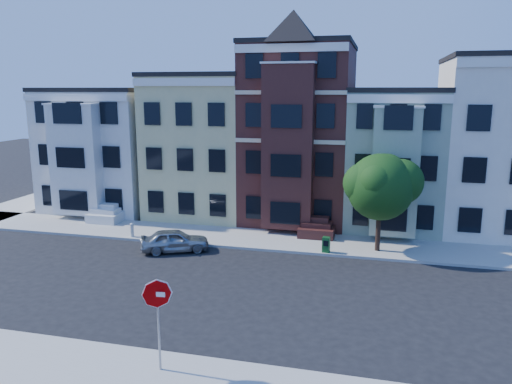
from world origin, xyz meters
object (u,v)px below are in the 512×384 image
(newspaper_box, at_px, (326,245))
(fire_hydrant, at_px, (132,231))
(parked_car, at_px, (175,240))
(street_tree, at_px, (380,191))
(stop_sign, at_px, (158,319))

(newspaper_box, distance_m, fire_hydrant, 12.09)
(newspaper_box, bearing_deg, parked_car, -162.05)
(street_tree, distance_m, parked_car, 12.00)
(fire_hydrant, distance_m, stop_sign, 15.80)
(street_tree, bearing_deg, parked_car, -167.18)
(parked_car, height_order, fire_hydrant, parked_car)
(parked_car, bearing_deg, street_tree, -101.54)
(stop_sign, bearing_deg, fire_hydrant, 115.39)
(parked_car, height_order, newspaper_box, parked_car)
(street_tree, bearing_deg, stop_sign, -115.23)
(fire_hydrant, bearing_deg, stop_sign, -59.05)
(street_tree, bearing_deg, fire_hydrant, -176.34)
(stop_sign, bearing_deg, street_tree, 59.20)
(street_tree, relative_size, parked_car, 1.77)
(street_tree, height_order, fire_hydrant, street_tree)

